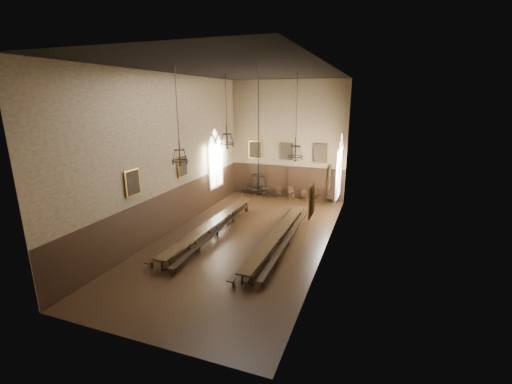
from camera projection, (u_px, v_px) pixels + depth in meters
The scene contains 34 objects.
floor at pixel (244, 239), 19.28m from camera, with size 9.00×18.00×0.02m, color black.
ceiling at pixel (242, 70), 16.89m from camera, with size 9.00×18.00×0.02m, color black.
wall_back at pixel (287, 141), 26.24m from camera, with size 9.00×0.02×9.00m, color #8D7657.
wall_front at pixel (127, 211), 9.92m from camera, with size 9.00×0.02×9.00m, color #8D7657.
wall_left at pixel (170, 155), 19.57m from camera, with size 0.02×18.00×9.00m, color #8D7657.
wall_right at pixel (329, 166), 16.59m from camera, with size 0.02×18.00×9.00m, color #8D7657.
wainscot_panelling at pixel (244, 218), 18.94m from camera, with size 9.00×18.00×2.50m, color black, non-canonical shape.
table_left at pixel (213, 228), 19.75m from camera, with size 0.82×10.28×0.80m.
table_right at pixel (278, 239), 18.33m from camera, with size 0.75×9.73×0.76m.
bench_left_outer at pixel (201, 229), 19.93m from camera, with size 0.45×9.81×0.44m.
bench_left_inner at pixel (218, 232), 19.55m from camera, with size 0.58×9.98×0.45m.
bench_right_inner at pixel (266, 239), 18.57m from camera, with size 0.54×10.12×0.46m.
bench_right_outer at pixel (288, 239), 18.47m from camera, with size 0.44×9.93×0.45m.
chair_0 at pixel (244, 191), 28.06m from camera, with size 0.55×0.55×1.03m.
chair_1 at pixel (254, 192), 27.74m from camera, with size 0.57×0.57×1.01m.
chair_2 at pixel (265, 193), 27.40m from camera, with size 0.51×0.51×0.93m.
chair_3 at pixel (278, 194), 27.18m from camera, with size 0.43×0.43×0.87m.
chair_4 at pixel (291, 195), 26.79m from camera, with size 0.56×0.56×0.99m.
chair_5 at pixel (303, 197), 26.47m from camera, with size 0.47×0.47×0.86m.
chair_6 at pixel (316, 198), 26.12m from camera, with size 0.54×0.54×1.01m.
chair_7 at pixel (330, 200), 25.73m from camera, with size 0.43×0.43×0.92m.
chandelier_back_left at pixel (227, 139), 20.83m from camera, with size 0.92×0.92×4.20m.
chandelier_back_right at pixel (295, 151), 19.21m from camera, with size 0.88×0.88×4.67m.
chandelier_front_left at pixel (180, 154), 15.94m from camera, with size 0.79×0.79×4.31m.
chandelier_front_right at pixel (258, 181), 14.91m from camera, with size 0.91×0.91×5.32m.
portrait_back_0 at pixel (255, 150), 27.20m from camera, with size 1.10×0.12×1.40m.
portrait_back_1 at pixel (287, 151), 26.34m from camera, with size 1.10×0.12×1.40m.
portrait_back_2 at pixel (320, 153), 25.48m from camera, with size 1.10×0.12×1.40m.
portrait_left_0 at pixel (182, 166), 20.65m from camera, with size 0.12×1.00×1.30m.
portrait_left_1 at pixel (133, 183), 16.57m from camera, with size 0.12×1.00×1.30m.
portrait_right_0 at pixel (329, 177), 17.75m from camera, with size 0.12×1.00×1.30m.
portrait_right_1 at pixel (312, 201), 13.68m from camera, with size 0.12×1.00×1.30m.
window_right at pixel (340, 167), 21.89m from camera, with size 0.20×2.20×4.60m, color white, non-canonical shape.
window_left at pixel (215, 159), 24.82m from camera, with size 0.20×2.20×4.60m, color white, non-canonical shape.
Camera 1 is at (6.77, -16.57, 7.66)m, focal length 24.00 mm.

